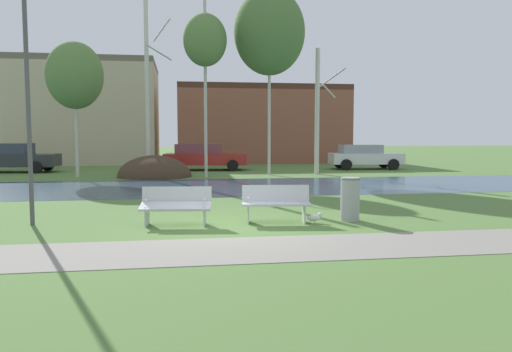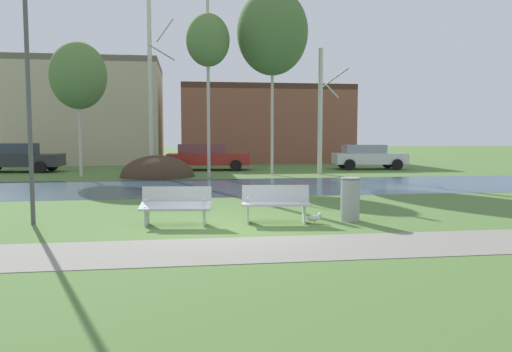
{
  "view_description": "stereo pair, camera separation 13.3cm",
  "coord_description": "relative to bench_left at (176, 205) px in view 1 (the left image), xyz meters",
  "views": [
    {
      "loc": [
        -1.08,
        -10.88,
        2.09
      ],
      "look_at": [
        0.76,
        0.96,
        1.07
      ],
      "focal_mm": 35.07,
      "sensor_mm": 36.0,
      "label": 1
    },
    {
      "loc": [
        -0.94,
        -10.9,
        2.09
      ],
      "look_at": [
        0.76,
        0.96,
        1.07
      ],
      "focal_mm": 35.07,
      "sensor_mm": 36.0,
      "label": 2
    }
  ],
  "objects": [
    {
      "name": "paved_path_strip",
      "position": [
        1.15,
        -2.64,
        -0.47
      ],
      "size": [
        60.0,
        2.05,
        0.01
      ],
      "primitive_type": "cube",
      "color": "gray",
      "rests_on": "ground"
    },
    {
      "name": "birch_far_left",
      "position": [
        -4.81,
        13.88,
        4.4
      ],
      "size": [
        2.69,
        2.69,
        6.5
      ],
      "color": "beige",
      "rests_on": "ground"
    },
    {
      "name": "ground_plane",
      "position": [
        1.15,
        9.43,
        -0.47
      ],
      "size": [
        120.0,
        120.0,
        0.0
      ],
      "primitive_type": "plane",
      "color": "#517538"
    },
    {
      "name": "soil_mound",
      "position": [
        -1.09,
        13.13,
        -0.47
      ],
      "size": [
        3.56,
        3.47,
        2.1
      ],
      "primitive_type": "ellipsoid",
      "color": "#423021",
      "rests_on": "ground"
    },
    {
      "name": "building_brick_low",
      "position": [
        6.17,
        26.01,
        2.31
      ],
      "size": [
        12.3,
        6.89,
        5.57
      ],
      "color": "brown",
      "rests_on": "ground"
    },
    {
      "name": "streetlamp",
      "position": [
        -3.26,
        0.52,
        3.4
      ],
      "size": [
        0.32,
        0.32,
        5.89
      ],
      "color": "#4C4C51",
      "rests_on": "ground"
    },
    {
      "name": "birch_center_left",
      "position": [
        1.37,
        12.65,
        5.99
      ],
      "size": [
        2.06,
        2.06,
        8.33
      ],
      "color": "#BCB7A8",
      "rests_on": "ground"
    },
    {
      "name": "birch_left",
      "position": [
        -1.38,
        13.71,
        4.28
      ],
      "size": [
        1.32,
        2.37,
        9.34
      ],
      "color": "beige",
      "rests_on": "ground"
    },
    {
      "name": "building_beige_block",
      "position": [
        -7.23,
        26.39,
        3.1
      ],
      "size": [
        11.46,
        8.71,
        7.15
      ],
      "color": "#BCAD8E",
      "rests_on": "ground"
    },
    {
      "name": "river_band",
      "position": [
        1.15,
        8.12,
        -0.47
      ],
      "size": [
        80.0,
        6.69,
        0.01
      ],
      "primitive_type": "cube",
      "color": "#2D475B",
      "rests_on": "ground"
    },
    {
      "name": "birch_center_right",
      "position": [
        7.2,
        13.68,
        2.84
      ],
      "size": [
        1.58,
        2.4,
        6.43
      ],
      "color": "beige",
      "rests_on": "ground"
    },
    {
      "name": "seagull",
      "position": [
        3.21,
        -0.22,
        -0.34
      ],
      "size": [
        0.39,
        0.15,
        0.25
      ],
      "color": "white",
      "rests_on": "ground"
    },
    {
      "name": "bench_right",
      "position": [
        2.33,
        0.0,
        0.0
      ],
      "size": [
        1.66,
        0.76,
        0.87
      ],
      "color": "silver",
      "rests_on": "ground"
    },
    {
      "name": "parked_sedan_second_red",
      "position": [
        1.49,
        17.34,
        0.32
      ],
      "size": [
        4.82,
        2.39,
        1.5
      ],
      "color": "maroon",
      "rests_on": "ground"
    },
    {
      "name": "trash_bin",
      "position": [
        4.13,
        -0.02,
        0.07
      ],
      "size": [
        0.48,
        0.48,
        1.04
      ],
      "color": "#999B9E",
      "rests_on": "ground"
    },
    {
      "name": "birch_center",
      "position": [
        4.62,
        13.54,
        6.65
      ],
      "size": [
        3.54,
        3.54,
        9.26
      ],
      "color": "beige",
      "rests_on": "ground"
    },
    {
      "name": "parked_van_nearest_dark",
      "position": [
        -8.95,
        17.34,
        0.35
      ],
      "size": [
        4.82,
        2.32,
        1.57
      ],
      "color": "#282B30",
      "rests_on": "ground"
    },
    {
      "name": "parked_hatch_third_white",
      "position": [
        10.92,
        16.72,
        0.29
      ],
      "size": [
        4.32,
        2.27,
        1.45
      ],
      "color": "silver",
      "rests_on": "ground"
    },
    {
      "name": "bench_left",
      "position": [
        0.0,
        0.0,
        0.0
      ],
      "size": [
        1.66,
        0.76,
        0.87
      ],
      "color": "silver",
      "rests_on": "ground"
    }
  ]
}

